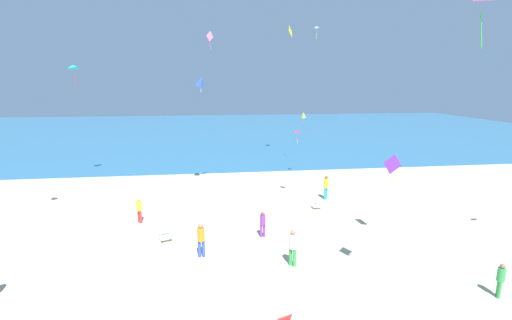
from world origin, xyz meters
TOP-DOWN VIEW (x-y plane):
  - ground_plane at (0.00, 10.00)m, footprint 120.00×120.00m
  - ocean_water at (0.00, 51.54)m, footprint 120.00×60.00m
  - beach_chair_far_left at (4.36, 11.56)m, footprint 0.62×0.71m
  - beach_chair_mid_beach at (-4.99, 7.89)m, footprint 0.78×0.83m
  - person_1 at (-6.76, 10.44)m, footprint 0.44×0.44m
  - person_2 at (5.59, 13.20)m, footprint 0.49×0.49m
  - person_3 at (8.49, 1.12)m, footprint 0.38×0.38m
  - person_4 at (0.21, 7.59)m, footprint 0.30×0.30m
  - person_5 at (1.12, 4.44)m, footprint 0.49×0.49m
  - person_7 at (-3.01, 5.79)m, footprint 0.35×0.35m
  - kite_yellow at (5.97, 27.48)m, footprint 0.59×1.06m
  - kite_red at (3.50, 13.61)m, footprint 0.45×0.53m
  - kite_lime at (5.37, 19.08)m, footprint 0.57×0.59m
  - kite_blue at (-3.08, 16.40)m, footprint 1.10×1.08m
  - kite_teal at (-13.28, 20.63)m, footprint 0.93×0.99m
  - kite_white at (6.93, 21.35)m, footprint 0.37×0.29m
  - kite_purple at (6.69, 6.48)m, footprint 0.47×0.96m
  - kite_pink at (-2.34, 15.04)m, footprint 0.48×0.51m

SIDE VIEW (x-z plane):
  - ground_plane at x=0.00m, z-range 0.00..0.00m
  - ocean_water at x=0.00m, z-range 0.00..0.05m
  - beach_chair_far_left at x=4.36m, z-range -0.03..0.59m
  - beach_chair_mid_beach at x=-4.99m, z-range -0.03..0.60m
  - person_3 at x=8.49m, z-range 0.11..1.51m
  - person_4 at x=0.21m, z-range 0.11..1.57m
  - person_1 at x=-6.76m, z-range 0.12..1.67m
  - person_7 at x=-3.01m, z-range 0.13..1.82m
  - person_5 at x=1.12m, z-range 0.13..1.88m
  - person_2 at x=5.59m, z-range 0.14..1.90m
  - kite_purple at x=6.69m, z-range 3.27..4.91m
  - kite_red at x=3.50m, z-range 4.38..5.39m
  - kite_lime at x=5.37m, z-range 5.04..5.94m
  - kite_blue at x=-3.08m, z-range 7.64..8.94m
  - kite_teal at x=-13.28m, z-range 8.51..10.33m
  - kite_pink at x=-2.34m, z-range 10.58..11.75m
  - kite_white at x=6.93m, z-range 12.33..13.43m
  - kite_yellow at x=5.97m, z-range 12.63..14.07m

